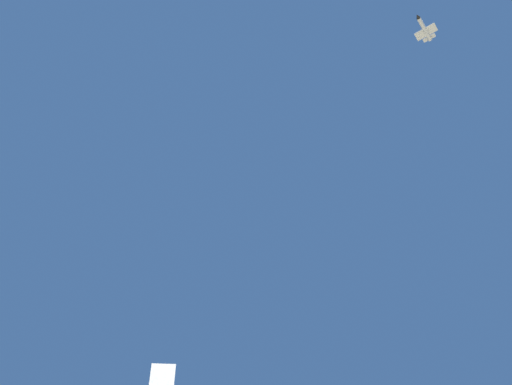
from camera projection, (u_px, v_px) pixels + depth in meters
chase_jet_trailing at (424, 29)px, 150.92m from camera, size 15.29×8.90×4.00m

